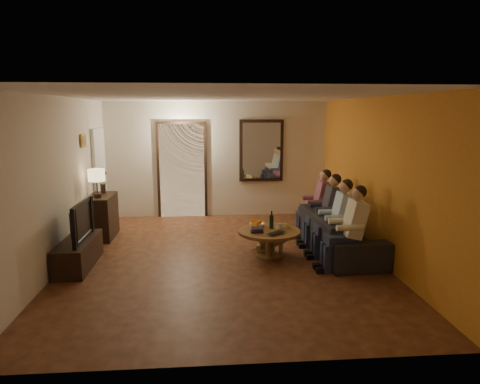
{
  "coord_description": "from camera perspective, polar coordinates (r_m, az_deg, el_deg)",
  "views": [
    {
      "loc": [
        -0.26,
        -6.68,
        2.36
      ],
      "look_at": [
        0.3,
        0.3,
        1.05
      ],
      "focal_mm": 32.0,
      "sensor_mm": 36.0,
      "label": 1
    }
  ],
  "objects": [
    {
      "name": "wine_glass",
      "position": [
        7.14,
        5.31,
        -4.56
      ],
      "size": [
        0.06,
        0.06,
        0.1
      ],
      "primitive_type": "cylinder",
      "color": "silver",
      "rests_on": "coffee_table"
    },
    {
      "name": "dresser",
      "position": [
        8.55,
        -17.93,
        -3.13
      ],
      "size": [
        0.45,
        0.92,
        0.81
      ],
      "primitive_type": "cube",
      "color": "black",
      "rests_on": "floor"
    },
    {
      "name": "flower_vase",
      "position": [
        8.64,
        -17.84,
        1.26
      ],
      "size": [
        0.14,
        0.14,
        0.44
      ],
      "primitive_type": null,
      "color": "#B01712",
      "rests_on": "dresser"
    },
    {
      "name": "person_c",
      "position": [
        7.73,
        11.64,
        -2.79
      ],
      "size": [
        0.6,
        0.4,
        1.2
      ],
      "primitive_type": null,
      "color": "tan",
      "rests_on": "sofa"
    },
    {
      "name": "ceiling",
      "position": [
        6.69,
        -2.41,
        12.64
      ],
      "size": [
        5.0,
        6.0,
        0.01
      ],
      "primitive_type": "cube",
      "color": "white",
      "rests_on": "back_wall"
    },
    {
      "name": "dog",
      "position": [
        7.29,
        4.24,
        -6.01
      ],
      "size": [
        0.6,
        0.37,
        0.56
      ],
      "primitive_type": null,
      "rotation": [
        0.0,
        0.0,
        -0.24
      ],
      "color": "tan",
      "rests_on": "floor"
    },
    {
      "name": "framed_art",
      "position": [
        8.3,
        -20.15,
        6.43
      ],
      "size": [
        0.03,
        0.28,
        0.24
      ],
      "primitive_type": "cube",
      "color": "#B28C33",
      "rests_on": "left_wall"
    },
    {
      "name": "bowl",
      "position": [
        7.25,
        2.27,
        -4.43
      ],
      "size": [
        0.26,
        0.26,
        0.06
      ],
      "primitive_type": "imported",
      "color": "white",
      "rests_on": "coffee_table"
    },
    {
      "name": "white_door",
      "position": [
        9.34,
        -18.16,
        1.82
      ],
      "size": [
        0.06,
        0.85,
        2.04
      ],
      "primitive_type": "cube",
      "color": "white",
      "rests_on": "floor"
    },
    {
      "name": "laptop",
      "position": [
        6.82,
        5.12,
        -5.6
      ],
      "size": [
        0.39,
        0.38,
        0.03
      ],
      "primitive_type": "imported",
      "rotation": [
        0.0,
        0.0,
        0.72
      ],
      "color": "black",
      "rests_on": "coffee_table"
    },
    {
      "name": "orange_accent",
      "position": [
        7.3,
        17.6,
        1.75
      ],
      "size": [
        0.01,
        6.0,
        2.6
      ],
      "primitive_type": "cube",
      "color": "#BB7D20",
      "rests_on": "right_wall"
    },
    {
      "name": "kitchen_doorway",
      "position": [
        9.77,
        -7.72,
        2.79
      ],
      "size": [
        1.0,
        0.06,
        2.1
      ],
      "primitive_type": "cube",
      "color": "#FFE0A5",
      "rests_on": "floor"
    },
    {
      "name": "person_b",
      "position": [
        7.17,
        12.97,
        -3.89
      ],
      "size": [
        0.6,
        0.4,
        1.2
      ],
      "primitive_type": null,
      "color": "tan",
      "rests_on": "sofa"
    },
    {
      "name": "fridge_glimpse",
      "position": [
        9.78,
        -6.24,
        1.95
      ],
      "size": [
        0.45,
        0.03,
        1.7
      ],
      "primitive_type": "cube",
      "color": "silver",
      "rests_on": "floor"
    },
    {
      "name": "front_wall",
      "position": [
        3.84,
        -0.52,
        -5.44
      ],
      "size": [
        5.0,
        0.02,
        2.6
      ],
      "primitive_type": "cube",
      "color": "beige",
      "rests_on": "floor"
    },
    {
      "name": "floor",
      "position": [
        7.09,
        -2.25,
        -8.85
      ],
      "size": [
        5.0,
        6.0,
        0.01
      ],
      "primitive_type": "cube",
      "color": "#3C1C10",
      "rests_on": "ground"
    },
    {
      "name": "coffee_table",
      "position": [
        7.14,
        3.91,
        -6.84
      ],
      "size": [
        1.31,
        1.31,
        0.45
      ],
      "primitive_type": "cylinder",
      "rotation": [
        0.0,
        0.0,
        -0.34
      ],
      "color": "brown",
      "rests_on": "floor"
    },
    {
      "name": "back_wall",
      "position": [
        9.74,
        -3.04,
        4.34
      ],
      "size": [
        5.0,
        0.02,
        2.6
      ],
      "primitive_type": "cube",
      "color": "beige",
      "rests_on": "floor"
    },
    {
      "name": "right_wall",
      "position": [
        7.31,
        17.67,
        1.75
      ],
      "size": [
        0.02,
        6.0,
        2.6
      ],
      "primitive_type": "cube",
      "color": "beige",
      "rests_on": "floor"
    },
    {
      "name": "art_canvas",
      "position": [
        8.29,
        -20.05,
        6.43
      ],
      "size": [
        0.01,
        0.22,
        0.18
      ],
      "primitive_type": "cube",
      "color": "brown",
      "rests_on": "left_wall"
    },
    {
      "name": "mirror_glass",
      "position": [
        9.73,
        2.88,
        5.51
      ],
      "size": [
        0.86,
        0.02,
        1.26
      ],
      "primitive_type": "cube",
      "color": "white",
      "rests_on": "back_wall"
    },
    {
      "name": "wine_bottle",
      "position": [
        7.14,
        4.23,
        -3.68
      ],
      "size": [
        0.07,
        0.07,
        0.31
      ],
      "primitive_type": null,
      "color": "black",
      "rests_on": "coffee_table"
    },
    {
      "name": "person_d",
      "position": [
        8.29,
        10.49,
        -1.84
      ],
      "size": [
        0.6,
        0.4,
        1.2
      ],
      "primitive_type": null,
      "color": "tan",
      "rests_on": "sofa"
    },
    {
      "name": "sofa",
      "position": [
        7.55,
        12.93,
        -5.25
      ],
      "size": [
        2.33,
        1.01,
        0.67
      ],
      "primitive_type": "imported",
      "rotation": [
        0.0,
        0.0,
        1.62
      ],
      "color": "black",
      "rests_on": "floor"
    },
    {
      "name": "mirror_frame",
      "position": [
        9.76,
        2.86,
        5.53
      ],
      "size": [
        1.0,
        0.05,
        1.4
      ],
      "primitive_type": "cube",
      "color": "black",
      "rests_on": "back_wall"
    },
    {
      "name": "left_wall",
      "position": [
        7.13,
        -22.85,
        1.2
      ],
      "size": [
        0.02,
        6.0,
        2.6
      ],
      "primitive_type": "cube",
      "color": "beige",
      "rests_on": "floor"
    },
    {
      "name": "oranges",
      "position": [
        7.23,
        2.27,
        -3.91
      ],
      "size": [
        0.2,
        0.2,
        0.08
      ],
      "primitive_type": null,
      "color": "orange",
      "rests_on": "bowl"
    },
    {
      "name": "person_a",
      "position": [
        6.62,
        14.52,
        -5.17
      ],
      "size": [
        0.6,
        0.4,
        1.2
      ],
      "primitive_type": null,
      "color": "tan",
      "rests_on": "sofa"
    },
    {
      "name": "tv",
      "position": [
        6.99,
        -21.02,
        -3.63
      ],
      "size": [
        1.05,
        0.14,
        0.6
      ],
      "primitive_type": "imported",
      "rotation": [
        0.0,
        0.0,
        1.57
      ],
      "color": "black",
      "rests_on": "tv_stand"
    },
    {
      "name": "tv_stand",
      "position": [
        7.13,
        -20.75,
        -7.64
      ],
      "size": [
        0.45,
        1.28,
        0.43
      ],
      "primitive_type": "cube",
      "color": "black",
      "rests_on": "floor"
    },
    {
      "name": "table_lamp",
      "position": [
        8.21,
        -18.55,
        1.11
      ],
      "size": [
        0.3,
        0.3,
        0.54
      ],
      "primitive_type": null,
      "color": "beige",
      "rests_on": "dresser"
    },
    {
      "name": "book_stack",
      "position": [
        6.94,
        2.25,
        -5.09
      ],
      "size": [
        0.2,
        0.15,
        0.07
      ],
      "primitive_type": null,
      "color": "black",
      "rests_on": "coffee_table"
    },
    {
      "name": "door_trim",
      "position": [
        9.76,
        -7.73,
        2.78
      ],
      "size": [
        1.12,
        0.04,
        2.22
      ],
      "primitive_type": "cube",
      "color": "black",
      "rests_on": "floor"
    }
  ]
}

